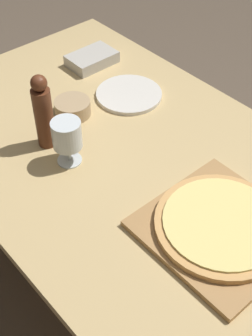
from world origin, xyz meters
TOP-DOWN VIEW (x-y plane):
  - ground_plane at (0.00, 0.00)m, footprint 12.00×12.00m
  - dining_table at (0.00, 0.00)m, footprint 0.94×1.80m
  - cutting_board at (-0.01, -0.26)m, footprint 0.37×0.37m
  - pizza at (-0.01, -0.26)m, footprint 0.35×0.35m
  - pepper_mill at (-0.16, 0.33)m, footprint 0.06×0.06m
  - wine_glass at (-0.15, 0.22)m, footprint 0.09×0.09m
  - small_bowl at (-0.01, 0.40)m, footprint 0.12×0.12m
  - dinner_plate at (0.20, 0.35)m, footprint 0.23×0.23m
  - food_container at (0.23, 0.60)m, footprint 0.18×0.12m

SIDE VIEW (x-z plane):
  - ground_plane at x=0.00m, z-range 0.00..0.00m
  - dining_table at x=0.00m, z-range 0.30..1.07m
  - dinner_plate at x=0.20m, z-range 0.77..0.78m
  - cutting_board at x=-0.01m, z-range 0.77..0.79m
  - food_container at x=0.23m, z-range 0.77..0.81m
  - small_bowl at x=-0.01m, z-range 0.77..0.82m
  - pizza at x=-0.01m, z-range 0.78..0.81m
  - wine_glass at x=-0.15m, z-range 0.79..0.94m
  - pepper_mill at x=-0.16m, z-range 0.76..1.01m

